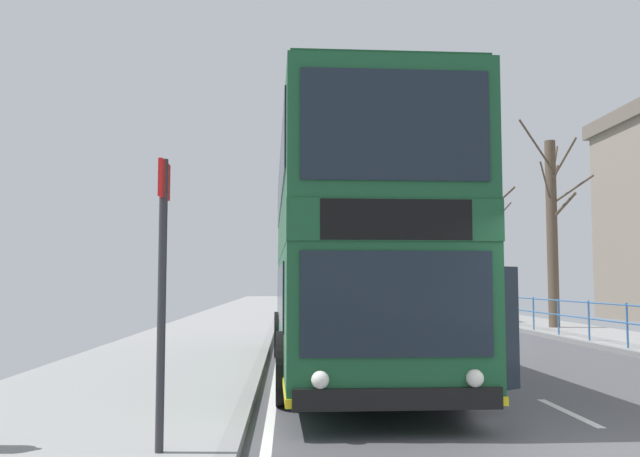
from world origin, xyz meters
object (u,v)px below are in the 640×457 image
background_bus_far_lane (429,284)px  bare_tree_far_00 (552,228)px  double_decker_bus_main (347,251)px  bare_tree_far_01 (490,246)px  bus_stop_sign_near (162,271)px

background_bus_far_lane → bare_tree_far_00: (2.85, -7.76, 1.97)m
double_decker_bus_main → bare_tree_far_00: bearing=53.4°
background_bus_far_lane → bare_tree_far_01: (3.37, 1.65, 1.82)m
double_decker_bus_main → bus_stop_sign_near: bearing=-110.3°
bare_tree_far_00 → background_bus_far_lane: bearing=110.2°
double_decker_bus_main → bare_tree_far_01: bearing=66.8°
bare_tree_far_00 → double_decker_bus_main: bearing=-126.6°
double_decker_bus_main → background_bus_far_lane: size_ratio=1.10×
double_decker_bus_main → bare_tree_far_01: bare_tree_far_01 is taller
background_bus_far_lane → bare_tree_far_00: bearing=-69.8°
double_decker_bus_main → bare_tree_far_01: size_ratio=1.63×
bus_stop_sign_near → bare_tree_far_00: bare_tree_far_00 is taller
double_decker_bus_main → background_bus_far_lane: double_decker_bus_main is taller
bus_stop_sign_near → background_bus_far_lane: bearing=72.9°
double_decker_bus_main → background_bus_far_lane: (5.41, 18.87, -0.67)m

